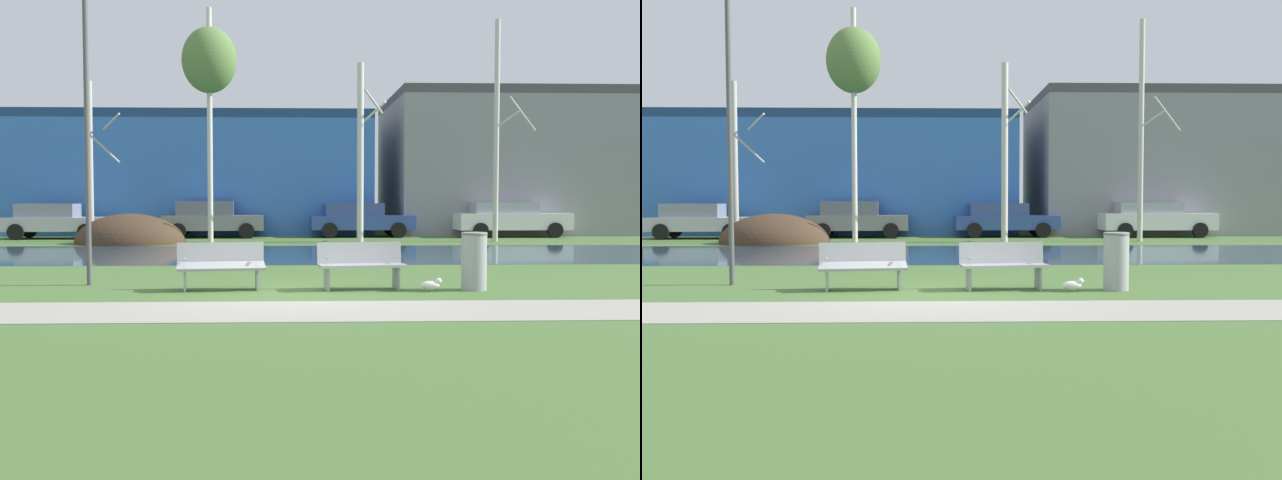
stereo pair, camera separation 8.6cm
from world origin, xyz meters
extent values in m
plane|color=#476B33|center=(0.00, 10.00, 0.00)|extent=(120.00, 120.00, 0.00)
cube|color=#9E998E|center=(0.00, -2.07, 0.01)|extent=(60.00, 2.07, 0.01)
cube|color=#2D475B|center=(0.00, 9.36, 0.00)|extent=(80.00, 7.51, 0.01)
ellipsoid|color=#423021|center=(-5.92, 14.72, 0.00)|extent=(4.04, 3.32, 2.19)
cube|color=#9EA0A3|center=(-1.29, 0.50, 0.45)|extent=(1.65, 0.67, 0.14)
cube|color=#9EA0A3|center=(-1.33, 0.77, 0.67)|extent=(1.60, 0.27, 0.40)
cube|color=#9EA0A3|center=(-1.95, 0.48, 0.23)|extent=(0.09, 0.43, 0.45)
cube|color=#9EA0A3|center=(-0.65, 0.63, 0.23)|extent=(0.09, 0.43, 0.45)
cylinder|color=#9EA0A3|center=(-1.95, 0.44, 0.59)|extent=(0.08, 0.28, 0.04)
cylinder|color=#9EA0A3|center=(-0.65, 0.59, 0.59)|extent=(0.08, 0.28, 0.04)
cube|color=#9EA0A3|center=(1.29, 0.50, 0.45)|extent=(1.65, 0.67, 0.05)
cube|color=#9EA0A3|center=(1.26, 0.77, 0.67)|extent=(1.60, 0.27, 0.40)
cube|color=#9EA0A3|center=(0.64, 0.48, 0.23)|extent=(0.09, 0.43, 0.45)
cube|color=#9EA0A3|center=(1.94, 0.63, 0.23)|extent=(0.09, 0.43, 0.45)
cylinder|color=#9EA0A3|center=(0.64, 0.44, 0.59)|extent=(0.08, 0.28, 0.04)
cylinder|color=#9EA0A3|center=(1.94, 0.59, 0.59)|extent=(0.08, 0.28, 0.04)
cylinder|color=#999B9E|center=(3.35, 0.42, 0.53)|extent=(0.46, 0.46, 1.06)
torus|color=#5B5D5E|center=(3.35, 0.42, 1.03)|extent=(0.49, 0.49, 0.04)
ellipsoid|color=white|center=(2.49, 0.18, 0.12)|extent=(0.35, 0.16, 0.16)
sphere|color=white|center=(2.65, 0.18, 0.20)|extent=(0.11, 0.11, 0.11)
cone|color=gold|center=(2.71, 0.18, 0.20)|extent=(0.06, 0.03, 0.03)
cylinder|color=gold|center=(2.51, 0.15, 0.05)|extent=(0.01, 0.01, 0.10)
cylinder|color=gold|center=(2.51, 0.21, 0.05)|extent=(0.01, 0.01, 0.10)
cylinder|color=#4C4C51|center=(-3.94, 1.47, 2.94)|extent=(0.10, 0.10, 5.88)
cylinder|color=#BCB7A8|center=(-7.68, 16.04, 3.05)|extent=(0.22, 0.22, 6.10)
cylinder|color=#BCB7A8|center=(-6.97, 16.53, 4.61)|extent=(1.01, 1.42, 0.55)
cylinder|color=#BCB7A8|center=(-7.05, 15.40, 3.58)|extent=(1.10, 1.07, 1.18)
cylinder|color=beige|center=(-2.99, 14.84, 4.30)|extent=(0.20, 0.20, 8.59)
ellipsoid|color=#567A3D|center=(-2.99, 14.84, 6.70)|extent=(2.00, 2.00, 2.40)
cylinder|color=beige|center=(2.57, 15.06, 3.34)|extent=(0.25, 0.25, 6.68)
cylinder|color=beige|center=(3.14, 15.45, 4.92)|extent=(0.79, 1.10, 0.71)
cylinder|color=beige|center=(3.01, 14.61, 5.20)|extent=(0.81, 0.79, 0.83)
cylinder|color=beige|center=(7.80, 15.45, 4.20)|extent=(0.20, 0.20, 8.40)
cylinder|color=beige|center=(8.33, 15.81, 4.69)|extent=(0.73, 1.02, 0.60)
cylinder|color=beige|center=(8.57, 14.66, 4.77)|extent=(1.44, 1.40, 1.16)
cube|color=#B2B5BC|center=(-9.60, 18.07, 0.60)|extent=(4.19, 1.97, 0.55)
cube|color=gray|center=(-9.93, 18.05, 1.15)|extent=(2.37, 1.68, 0.55)
cylinder|color=black|center=(-8.28, 19.02, 0.32)|extent=(0.65, 0.25, 0.64)
cylinder|color=black|center=(-8.21, 17.22, 0.32)|extent=(0.65, 0.25, 0.64)
cylinder|color=black|center=(-10.99, 18.91, 0.32)|extent=(0.65, 0.25, 0.64)
cylinder|color=black|center=(-10.92, 17.11, 0.32)|extent=(0.65, 0.25, 0.64)
cube|color=slate|center=(-3.27, 18.66, 0.63)|extent=(4.26, 1.99, 0.62)
cube|color=slate|center=(-3.60, 18.64, 1.24)|extent=(2.41, 1.69, 0.59)
cylinder|color=black|center=(-1.92, 19.62, 0.32)|extent=(0.65, 0.25, 0.64)
cylinder|color=black|center=(-1.85, 17.81, 0.32)|extent=(0.65, 0.25, 0.64)
cylinder|color=black|center=(-4.68, 19.51, 0.32)|extent=(0.65, 0.25, 0.64)
cylinder|color=black|center=(-4.61, 17.69, 0.32)|extent=(0.65, 0.25, 0.64)
cube|color=#2D4793|center=(2.99, 19.00, 0.62)|extent=(4.44, 1.98, 0.59)
cube|color=#32457F|center=(2.64, 18.99, 1.17)|extent=(2.51, 1.69, 0.53)
cylinder|color=black|center=(4.39, 19.96, 0.32)|extent=(0.65, 0.25, 0.64)
cylinder|color=black|center=(4.46, 18.16, 0.32)|extent=(0.65, 0.25, 0.64)
cylinder|color=black|center=(1.51, 19.84, 0.32)|extent=(0.65, 0.25, 0.64)
cylinder|color=black|center=(1.58, 18.04, 0.32)|extent=(0.65, 0.25, 0.64)
cube|color=silver|center=(9.34, 18.69, 0.67)|extent=(4.87, 2.06, 0.70)
cube|color=#949AAC|center=(8.96, 18.67, 1.25)|extent=(2.75, 1.75, 0.46)
cylinder|color=black|center=(10.88, 19.69, 0.32)|extent=(0.65, 0.25, 0.64)
cylinder|color=black|center=(10.96, 17.83, 0.32)|extent=(0.65, 0.25, 0.64)
cylinder|color=black|center=(7.72, 19.55, 0.32)|extent=(0.65, 0.25, 0.64)
cylinder|color=black|center=(7.80, 17.70, 0.32)|extent=(0.65, 0.25, 0.64)
cube|color=#3870C6|center=(-4.86, 24.09, 2.57)|extent=(16.97, 8.76, 5.13)
cube|color=navy|center=(-4.86, 24.09, 5.33)|extent=(16.97, 8.76, 0.40)
cube|color=gray|center=(11.04, 23.98, 3.07)|extent=(12.44, 9.82, 6.15)
cube|color=#48484B|center=(11.04, 23.98, 6.35)|extent=(12.44, 9.82, 0.40)
camera|label=1|loc=(-0.01, -13.42, 1.72)|focal=42.79mm
camera|label=2|loc=(0.07, -13.42, 1.72)|focal=42.79mm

